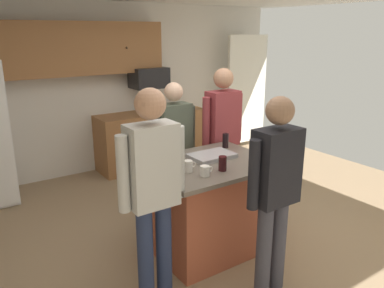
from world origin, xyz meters
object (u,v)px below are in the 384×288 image
object	(u,v)px
mug_blue_stoneware	(205,171)
glass_stout_tall	(223,163)
person_elder_center	(275,185)
serving_tray	(212,156)
microwave_over_range	(149,78)
tumbler_amber	(257,159)
mug_ceramic_white	(188,166)
person_guest_by_door	(174,142)
person_guest_right	(153,185)
person_host_foreground	(222,131)
glass_dark_ale	(164,154)
glass_pilsner	(225,141)
kitchen_island	(209,205)

from	to	relation	value
mug_blue_stoneware	glass_stout_tall	bearing A→B (deg)	5.04
person_elder_center	serving_tray	world-z (taller)	person_elder_center
microwave_over_range	tumbler_amber	distance (m)	3.03
serving_tray	mug_ceramic_white	bearing A→B (deg)	-154.57
person_elder_center	tumbler_amber	size ratio (longest dim) A/B	14.12
mug_ceramic_white	person_guest_by_door	bearing A→B (deg)	65.46
person_elder_center	person_guest_right	world-z (taller)	person_guest_right
person_host_foreground	serving_tray	distance (m)	0.76
serving_tray	person_guest_right	bearing A→B (deg)	-152.23
person_guest_by_door	glass_dark_ale	size ratio (longest dim) A/B	11.03
glass_pilsner	microwave_over_range	bearing A→B (deg)	82.01
person_guest_right	person_guest_by_door	bearing A→B (deg)	26.67
person_guest_right	mug_blue_stoneware	distance (m)	0.61
person_host_foreground	mug_blue_stoneware	xyz separation A→B (m)	(-0.90, -0.89, -0.04)
microwave_over_range	person_guest_right	world-z (taller)	person_guest_right
person_guest_right	mug_blue_stoneware	bearing A→B (deg)	-13.30
person_guest_right	tumbler_amber	size ratio (longest dim) A/B	14.81
mug_blue_stoneware	tumbler_amber	xyz separation A→B (m)	(0.58, -0.05, 0.01)
glass_dark_ale	person_host_foreground	bearing A→B (deg)	19.31
mug_blue_stoneware	person_host_foreground	bearing A→B (deg)	44.65
person_guest_by_door	microwave_over_range	bearing A→B (deg)	167.96
mug_ceramic_white	tumbler_amber	world-z (taller)	tumbler_amber
glass_pilsner	glass_stout_tall	distance (m)	0.73
person_host_foreground	person_guest_by_door	bearing A→B (deg)	-65.29
kitchen_island	glass_stout_tall	size ratio (longest dim) A/B	8.99
person_guest_right	glass_dark_ale	xyz separation A→B (m)	(0.48, 0.67, -0.03)
kitchen_island	person_host_foreground	distance (m)	1.05
kitchen_island	person_guest_right	distance (m)	1.09
person_guest_right	serving_tray	size ratio (longest dim) A/B	4.05
person_elder_center	glass_pilsner	size ratio (longest dim) A/B	10.69
glass_pilsner	mug_blue_stoneware	bearing A→B (deg)	-140.54
mug_blue_stoneware	tumbler_amber	world-z (taller)	tumbler_amber
microwave_over_range	glass_pilsner	distance (m)	2.42
person_elder_center	person_guest_by_door	world-z (taller)	person_elder_center
mug_ceramic_white	glass_dark_ale	size ratio (longest dim) A/B	0.86
person_host_foreground	glass_pilsner	world-z (taller)	person_host_foreground
glass_pilsner	kitchen_island	bearing A→B (deg)	-146.31
microwave_over_range	mug_ceramic_white	xyz separation A→B (m)	(-1.08, -2.75, -0.46)
glass_stout_tall	person_elder_center	bearing A→B (deg)	-82.49
kitchen_island	mug_blue_stoneware	world-z (taller)	mug_blue_stoneware
mug_blue_stoneware	serving_tray	xyz separation A→B (m)	(0.35, 0.37, -0.03)
serving_tray	mug_blue_stoneware	bearing A→B (deg)	-133.75
microwave_over_range	person_elder_center	distance (m)	3.59
mug_blue_stoneware	glass_dark_ale	bearing A→B (deg)	101.31
glass_stout_tall	glass_dark_ale	bearing A→B (deg)	121.42
person_guest_by_door	glass_stout_tall	world-z (taller)	person_guest_by_door
person_host_foreground	glass_stout_tall	xyz separation A→B (m)	(-0.69, -0.87, -0.02)
microwave_over_range	serving_tray	size ratio (longest dim) A/B	1.27
person_guest_by_door	mug_ceramic_white	size ratio (longest dim) A/B	12.89
kitchen_island	person_host_foreground	world-z (taller)	person_host_foreground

